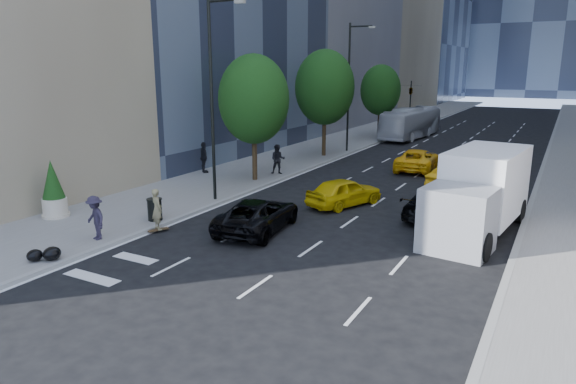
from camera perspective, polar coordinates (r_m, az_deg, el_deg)
The scene contains 24 objects.
ground at distance 20.38m, azimuth -0.00°, elevation -5.86°, with size 160.00×160.00×0.00m, color black.
sidewalk_left at distance 50.72m, azimuth 7.35°, elevation 5.98°, with size 6.00×120.00×0.15m, color slate.
sidewalk_right at distance 47.35m, azimuth 29.32°, elevation 3.78°, with size 4.00×120.00×0.15m, color slate.
lamp_near at distance 26.01m, azimuth -8.20°, elevation 11.35°, with size 2.13×0.22×10.00m.
lamp_far at distance 41.85m, azimuth 6.99°, elevation 12.25°, with size 2.13×0.22×10.00m.
tree_near at distance 30.67m, azimuth -3.83°, elevation 10.23°, with size 4.20×4.20×7.46m.
tree_mid at distance 39.46m, azimuth 4.11°, elevation 11.51°, with size 4.50×4.50×7.99m.
tree_far at distance 51.58m, azimuth 10.24°, elevation 11.08°, with size 3.90×3.90×6.92m.
traffic_signal at distance 59.01m, azimuth 13.50°, elevation 10.86°, with size 2.48×0.53×5.20m.
skateboarder at distance 22.31m, azimuth -14.33°, elevation -2.17°, with size 0.65×0.42×1.77m, color #847B52.
black_sedan_lincoln at distance 21.95m, azimuth -3.35°, elevation -2.53°, with size 2.31×5.01×1.39m, color black.
black_sedan_mercedes at distance 24.69m, azimuth 16.01°, elevation -1.29°, with size 1.86×4.57×1.33m, color black.
taxi_a at distance 25.95m, azimuth 6.28°, elevation 0.02°, with size 1.70×4.22×1.44m, color gold.
taxi_b at distance 30.61m, azimuth 18.63°, elevation 1.51°, with size 1.55×4.45×1.47m, color orange.
taxi_c at distance 35.82m, azimuth 14.15°, elevation 3.50°, with size 2.39×5.18×1.44m, color yellow.
taxi_d at distance 37.53m, azimuth 20.28°, elevation 3.43°, with size 1.86×4.58×1.33m, color #FFB30D.
city_bus at distance 52.03m, azimuth 13.51°, elevation 7.47°, with size 2.49×10.64×2.96m, color silver.
box_truck at distance 22.71m, azimuth 20.44°, elevation -0.08°, with size 3.43×7.47×3.45m.
pedestrian_a at distance 32.75m, azimuth -1.13°, elevation 3.65°, with size 0.92×0.72×1.89m, color black.
pedestrian_b at distance 33.58m, azimuth -9.33°, elevation 3.81°, with size 1.17×0.49×1.99m, color black.
pedestrian_c at distance 21.66m, azimuth -20.63°, elevation -2.70°, with size 1.15×0.66×1.78m, color #282234.
trash_can at distance 23.68m, azimuth -14.59°, elevation -1.93°, with size 0.63×0.63×0.95m, color black.
planter_shrub at distance 25.59m, azimuth -24.63°, elevation 0.21°, with size 1.10×1.10×2.63m.
garbage_bags at distance 20.21m, azimuth -25.39°, elevation -6.27°, with size 1.00×0.96×0.49m.
Camera 1 is at (9.19, -16.86, 6.85)m, focal length 32.00 mm.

